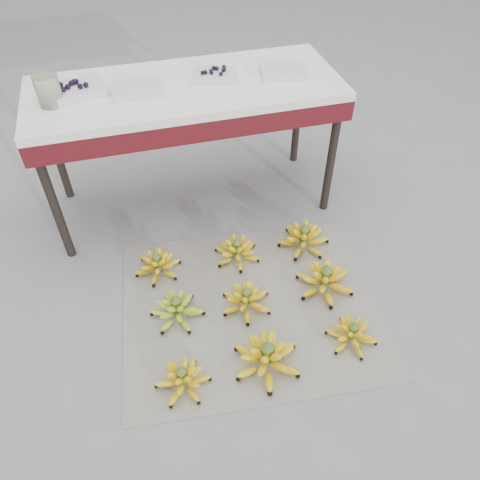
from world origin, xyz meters
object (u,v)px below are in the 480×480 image
object	(u,v)px
bunch_back_left	(158,265)
bunch_back_center	(237,251)
bunch_front_left	(183,379)
bunch_mid_left	(177,309)
vendor_table	(186,100)
tray_right	(215,75)
glass_jar	(48,90)
bunch_front_right	(352,334)
tray_left	(138,89)
bunch_front_center	(267,357)
tray_far_right	(283,72)
bunch_back_right	(304,238)
newspaper_mat	(251,307)
tray_far_left	(76,90)
bunch_mid_right	(325,280)
bunch_mid_center	(246,299)

from	to	relation	value
bunch_back_left	bunch_back_center	world-z (taller)	bunch_back_center
bunch_front_left	bunch_mid_left	size ratio (longest dim) A/B	0.85
vendor_table	tray_right	world-z (taller)	tray_right
bunch_back_left	glass_jar	distance (m)	0.99
bunch_front_right	tray_left	world-z (taller)	tray_left
bunch_front_center	tray_far_right	world-z (taller)	tray_far_right
bunch_back_right	bunch_back_center	bearing A→B (deg)	-165.10
tray_left	tray_right	distance (m)	0.40
newspaper_mat	tray_far_right	xyz separation A→B (m)	(0.41, 0.85, 0.79)
vendor_table	tray_left	size ratio (longest dim) A/B	6.37
tray_right	tray_far_right	size ratio (longest dim) A/B	0.99
bunch_front_right	tray_far_right	world-z (taller)	tray_far_right
tray_far_left	tray_far_right	bearing A→B (deg)	-3.62
bunch_mid_right	tray_left	size ratio (longest dim) A/B	1.23
newspaper_mat	vendor_table	size ratio (longest dim) A/B	0.78
bunch_front_left	bunch_mid_right	xyz separation A→B (m)	(0.80, 0.34, 0.01)
bunch_mid_center	bunch_back_center	size ratio (longest dim) A/B	0.94
bunch_front_right	bunch_mid_left	xyz separation A→B (m)	(-0.75, 0.35, 0.01)
bunch_mid_left	tray_right	xyz separation A→B (m)	(0.42, 0.86, 0.73)
bunch_front_left	tray_far_right	xyz separation A→B (m)	(0.81, 1.18, 0.74)
tray_left	glass_jar	bearing A→B (deg)	-178.70
bunch_back_left	tray_far_left	world-z (taller)	tray_far_left
bunch_mid_center	tray_far_right	bearing A→B (deg)	73.53
bunch_front_left	bunch_back_center	distance (m)	0.79
bunch_back_right	bunch_back_left	bearing A→B (deg)	-165.52
bunch_mid_left	bunch_back_right	xyz separation A→B (m)	(0.76, 0.29, 0.00)
bunch_front_right	tray_right	bearing A→B (deg)	86.97
bunch_front_center	bunch_back_left	bearing A→B (deg)	129.95
bunch_back_left	tray_far_right	size ratio (longest dim) A/B	0.98
bunch_mid_right	bunch_back_center	xyz separation A→B (m)	(-0.37, 0.33, -0.01)
vendor_table	tray_left	xyz separation A→B (m)	(-0.24, -0.03, 0.11)
bunch_mid_right	bunch_back_center	bearing A→B (deg)	142.91
bunch_front_right	bunch_mid_left	size ratio (longest dim) A/B	0.86
bunch_mid_right	tray_right	size ratio (longest dim) A/B	1.23
bunch_front_left	tray_far_left	distance (m)	1.47
bunch_back_center	tray_right	world-z (taller)	tray_right
newspaper_mat	bunch_front_right	bearing A→B (deg)	-38.65
newspaper_mat	bunch_mid_center	bearing A→B (deg)	162.83
bunch_front_left	tray_far_left	world-z (taller)	tray_far_left
bunch_front_right	tray_right	xyz separation A→B (m)	(-0.34, 1.22, 0.74)
bunch_back_center	newspaper_mat	bearing A→B (deg)	-110.88
tray_right	vendor_table	bearing A→B (deg)	-173.92
bunch_back_center	tray_far_right	xyz separation A→B (m)	(0.39, 0.51, 0.73)
bunch_front_center	bunch_mid_left	xyz separation A→B (m)	(-0.33, 0.37, -0.01)
bunch_mid_right	tray_right	xyz separation A→B (m)	(-0.34, 0.89, 0.73)
tray_far_left	tray_right	world-z (taller)	tray_far_left
bunch_back_center	bunch_mid_right	bearing A→B (deg)	-58.63
newspaper_mat	bunch_mid_left	bearing A→B (deg)	174.07
vendor_table	bunch_back_left	bearing A→B (deg)	-119.82
bunch_back_right	tray_left	xyz separation A→B (m)	(-0.74, 0.52, 0.73)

